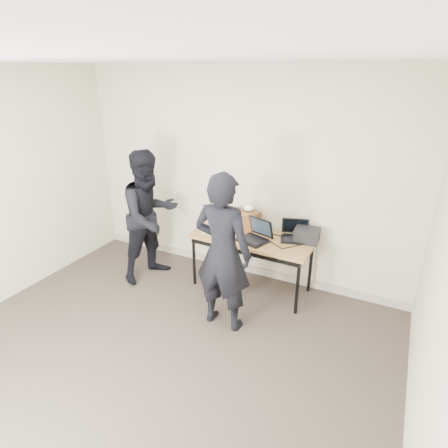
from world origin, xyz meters
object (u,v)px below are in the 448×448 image
Objects in this scene: desk at (252,242)px; leather_satchel at (246,219)px; person_typist at (223,253)px; person_observer at (150,216)px; laptop_center at (255,235)px; laptop_beige at (217,228)px; laptop_right at (295,235)px; equipment_box at (307,235)px.

desk is 0.34m from leather_satchel.
person_typist is (0.00, -0.80, 0.21)m from desk.
person_observer is at bearing -152.71° from leather_satchel.
desk is 3.59× the size of laptop_center.
leather_satchel is at bearing -79.13° from person_typist.
leather_satchel reaches higher than laptop_beige.
laptop_right is at bearing 18.23° from laptop_beige.
person_typist is at bearing -131.54° from laptop_right.
laptop_center is 0.24× the size of person_typist.
person_typist is at bearing -53.42° from laptop_beige.
laptop_center is 1.14× the size of leather_satchel.
leather_satchel reaches higher than laptop_right.
laptop_center is (0.07, -0.05, 0.12)m from desk.
laptop_beige is 0.92m from person_typist.
laptop_beige is (-0.47, -0.02, 0.10)m from desk.
desk is at bearing -88.99° from person_typist.
desk is at bearing 7.82° from laptop_beige.
laptop_center is at bearing -34.28° from desk.
leather_satchel is 1.29× the size of equipment_box.
laptop_beige is at bearing -164.59° from laptop_center.
laptop_center is 0.76m from person_typist.
laptop_right is (0.48, 0.20, 0.11)m from desk.
laptop_right is 1.86m from person_observer.
laptop_right is 1.08× the size of leather_satchel.
laptop_beige is 0.98m from laptop_right.
person_observer reaches higher than equipment_box.
equipment_box is at bearing -121.58° from person_typist.
leather_satchel is 1.24m from person_observer.
laptop_center reaches higher than equipment_box.
laptop_right is (0.95, 0.23, 0.01)m from laptop_beige.
desk is 0.83m from person_typist.
person_observer is at bearing -158.01° from laptop_beige.
laptop_beige is at bearing -175.77° from desk.
laptop_center is at bearing -156.92° from equipment_box.
leather_satchel is (-0.25, 0.28, 0.07)m from laptop_center.
desk is 0.49m from laptop_beige.
person_observer is at bearing -166.57° from desk.
laptop_right is (0.41, 0.25, -0.00)m from laptop_center.
laptop_center reaches higher than laptop_right.
laptop_beige is at bearing -168.91° from equipment_box.
person_observer is (-1.94, -0.47, 0.06)m from equipment_box.
laptop_right is 0.66m from leather_satchel.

